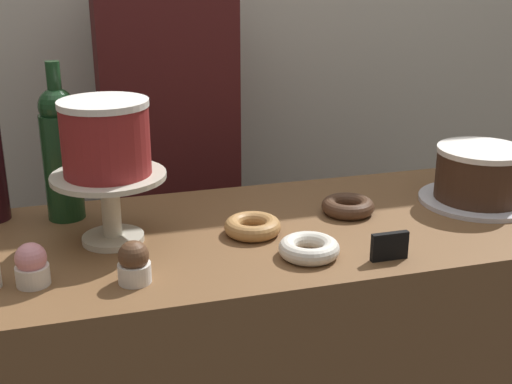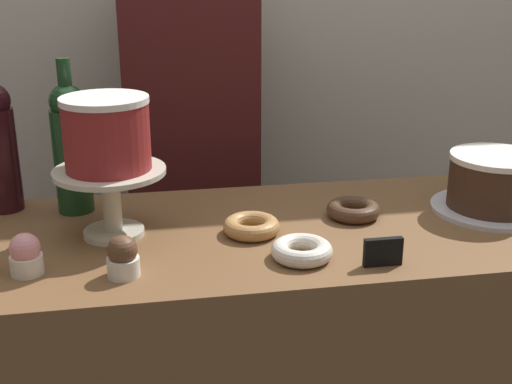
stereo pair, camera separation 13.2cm
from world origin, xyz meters
name	(u,v)px [view 1 (the left image)]	position (x,y,z in m)	size (l,w,h in m)	color
back_wall	(177,13)	(0.00, 0.84, 1.30)	(6.00, 0.05, 2.60)	beige
cake_stand_pedestal	(110,196)	(-0.28, 0.02, 1.04)	(0.21, 0.21, 0.14)	beige
white_layer_cake	(106,137)	(-0.28, 0.02, 1.15)	(0.16, 0.16, 0.14)	maroon
silver_serving_platter	(477,200)	(0.52, 0.01, 0.95)	(0.26, 0.26, 0.01)	silver
chocolate_round_cake	(480,173)	(0.52, 0.01, 1.01)	(0.19, 0.19, 0.12)	#3D2619
wine_bottle_green	(61,151)	(-0.36, 0.17, 1.09)	(0.08, 0.08, 0.33)	#193D1E
cupcake_chocolate	(134,263)	(-0.26, -0.16, 0.98)	(0.06, 0.06, 0.07)	white
cupcake_strawberry	(32,265)	(-0.42, -0.12, 0.98)	(0.06, 0.06, 0.07)	white
donut_chocolate	(348,206)	(0.21, 0.03, 0.96)	(0.11, 0.11, 0.03)	#472D1E
donut_maple	(253,226)	(-0.01, -0.02, 0.96)	(0.11, 0.11, 0.03)	#B27F47
donut_sugar	(309,248)	(0.06, -0.15, 0.96)	(0.11, 0.11, 0.03)	silver
price_sign_chalkboard	(390,246)	(0.19, -0.20, 0.97)	(0.07, 0.01, 0.05)	black
barista_figure	(170,187)	(-0.08, 0.61, 0.84)	(0.36, 0.22, 1.60)	black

